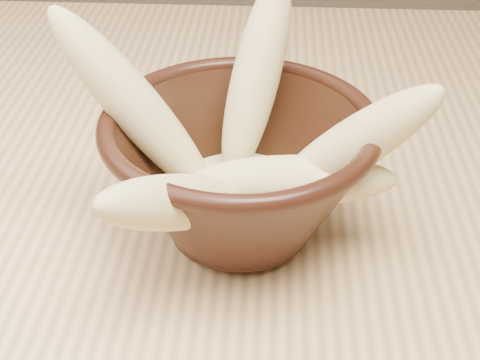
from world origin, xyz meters
The scene contains 8 objects.
table centered at (0.00, 0.00, 0.67)m, with size 1.20×0.80×0.75m.
bowl centered at (-0.05, -0.08, 0.81)m, with size 0.20×0.20×0.11m.
milk_puddle centered at (-0.05, -0.08, 0.79)m, with size 0.11×0.11×0.02m, color beige.
banana_upright centered at (-0.04, -0.03, 0.86)m, with size 0.04×0.04×0.16m, color #D8C17F.
banana_left centered at (-0.13, -0.07, 0.86)m, with size 0.04×0.04×0.17m, color #D8C17F.
banana_right centered at (0.02, -0.09, 0.84)m, with size 0.04×0.04×0.15m, color #D8C17F.
banana_across centered at (-0.02, -0.10, 0.81)m, with size 0.04×0.04×0.15m, color #D8C17F.
banana_front centered at (-0.09, -0.14, 0.83)m, with size 0.04×0.04×0.16m, color #D8C17F.
Camera 1 is at (-0.03, -0.48, 1.09)m, focal length 50.00 mm.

